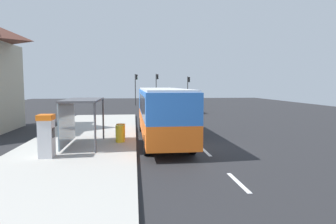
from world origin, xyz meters
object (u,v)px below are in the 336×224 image
Objects in this scene: bus at (162,111)px; recycling_bin_yellow at (120,134)px; sedan_near at (166,99)px; bus_shelter at (77,110)px; traffic_light_median at (157,84)px; recycling_bin_orange at (121,132)px; ticket_machine at (46,136)px; white_van at (180,102)px; traffic_light_far_side at (136,85)px; traffic_light_near_side at (188,86)px.

recycling_bin_yellow is (-2.49, -1.08, -1.19)m from bus.
bus_shelter reaches higher than sedan_near.
traffic_light_median is at bearing 78.83° from bus_shelter.
bus is at bearing 8.59° from recycling_bin_orange.
bus reaches higher than ticket_machine.
ticket_machine is at bearing -103.59° from sedan_near.
bus_shelter is at bearing -160.83° from recycling_bin_yellow.
white_van is 1.30× the size of bus_shelter.
traffic_light_median is (4.60, 33.70, 2.82)m from recycling_bin_yellow.
traffic_light_far_side reaches higher than ticket_machine.
recycling_bin_orange is (-6.40, -18.93, -0.69)m from white_van.
bus_shelter is at bearing -112.89° from white_van.
traffic_light_near_side is 34.98m from bus_shelter.
ticket_machine is 0.48× the size of bus_shelter.
traffic_light_far_side is at bearing -167.12° from traffic_light_median.
white_van is 16.83m from sedan_near.
bus_shelter is at bearing -101.17° from traffic_light_median.
traffic_light_far_side reaches higher than white_van.
traffic_light_far_side is at bearing 88.05° from recycling_bin_orange.
traffic_light_far_side reaches higher than recycling_bin_yellow.
recycling_bin_yellow is at bearing 19.17° from bus_shelter.
bus is 7.14m from ticket_machine.
white_van is 19.99m from recycling_bin_orange.
bus_shelter is (-2.21, -1.47, 1.44)m from recycling_bin_orange.
white_van is 0.99× the size of traffic_light_median.
traffic_light_median is (3.50, 0.80, 0.04)m from traffic_light_far_side.
recycling_bin_yellow is 0.20× the size of traffic_light_near_side.
sedan_near is 1.10× the size of bus_shelter.
bus is 2.32× the size of traffic_light_near_side.
recycling_bin_yellow is at bearing -106.82° from traffic_light_near_side.
white_van is 20.66m from recycling_bin_yellow.
recycling_bin_yellow is at bearing -91.91° from traffic_light_far_side.
ticket_machine is at bearing -96.63° from traffic_light_far_side.
ticket_machine is at bearing -141.96° from bus.
ticket_machine is 0.41× the size of traffic_light_near_side.
sedan_near is at bearing 79.69° from recycling_bin_orange.
traffic_light_far_side is at bearing -146.71° from sedan_near.
recycling_bin_yellow is 0.18× the size of traffic_light_median.
sedan_near is 0.93× the size of traffic_light_near_side.
ticket_machine is at bearing -101.77° from traffic_light_median.
sedan_near is at bearing 83.53° from bus.
white_van is at bearing -90.34° from sedan_near.
traffic_light_far_side is (4.21, 36.21, 2.26)m from ticket_machine.
bus is 2.78m from recycling_bin_orange.
sedan_near is 40.90m from ticket_machine.
traffic_light_median is at bearing -124.71° from sedan_near.
sedan_near is (0.10, 16.82, -0.55)m from white_van.
recycling_bin_orange is (-2.49, -0.38, -1.19)m from bus.
white_van reaches higher than recycling_bin_yellow.
sedan_near is at bearing 76.82° from bus_shelter.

